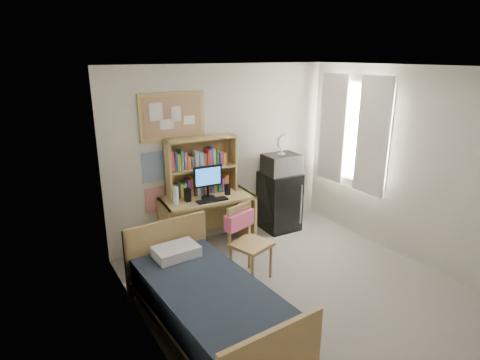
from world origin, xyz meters
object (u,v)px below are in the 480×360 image
desk (207,223)px  desk_fan (282,145)px  desk_chair (251,244)px  speaker_left (188,195)px  mini_fridge (279,201)px  monitor (208,183)px  microwave (281,164)px  bed (210,310)px  speaker_right (227,189)px  bulletin_board (172,116)px

desk → desk_fan: size_ratio=4.49×
desk_chair → speaker_left: (-0.40, 0.98, 0.42)m
mini_fridge → monitor: 1.44m
microwave → bed: bearing=-138.9°
desk → mini_fridge: 1.32m
speaker_right → microwave: size_ratio=0.29×
mini_fridge → desk_fan: size_ratio=3.26×
speaker_left → speaker_right: speaker_left is taller
bulletin_board → monitor: 1.02m
desk_chair → mini_fridge: (1.22, 1.06, -0.01)m
monitor → speaker_left: monitor is taller
microwave → desk_fan: (0.00, 0.00, 0.30)m
desk → microwave: bearing=5.1°
desk_chair → mini_fridge: desk_chair is taller
desk_fan → mini_fridge: bearing=90.0°
desk → mini_fridge: size_ratio=1.38×
speaker_left → microwave: (1.62, 0.07, 0.19)m
bed → speaker_left: bearing=69.6°
bulletin_board → speaker_left: bearing=-87.2°
mini_fridge → monitor: size_ratio=2.12×
speaker_left → desk: bearing=11.3°
speaker_right → mini_fridge: bearing=11.0°
bulletin_board → desk_fan: size_ratio=3.28×
mini_fridge → bed: bearing=-138.6°
desk_chair → mini_fridge: size_ratio=1.02×
monitor → desk_fan: size_ratio=1.54×
speaker_right → desk_fan: 1.15m
bulletin_board → bed: bearing=-103.9°
desk_chair → speaker_right: size_ratio=6.14×
bulletin_board → speaker_right: (0.62, -0.41, -1.04)m
desk → monitor: monitor is taller
bulletin_board → desk_fan: bulletin_board is taller
mini_fridge → speaker_right: size_ratio=5.99×
bed → speaker_left: 1.84m
desk_chair → speaker_right: (0.20, 0.94, 0.40)m
desk → microwave: 1.49m
desk_chair → monitor: size_ratio=2.17×
bulletin_board → speaker_right: size_ratio=6.03×
mini_fridge → speaker_left: bearing=-174.6°
mini_fridge → microwave: bearing=-90.0°
mini_fridge → microwave: size_ratio=1.76×
bulletin_board → speaker_right: 1.27m
mini_fridge → monitor: (-1.32, -0.11, 0.56)m
desk_chair → microwave: size_ratio=1.80×
speaker_left → mini_fridge: bearing=7.0°
bulletin_board → monitor: bulletin_board is taller
desk_chair → desk_fan: 1.84m
desk_fan → monitor: bearing=-173.9°
bulletin_board → mini_fridge: 2.21m
microwave → bulletin_board: bearing=172.0°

